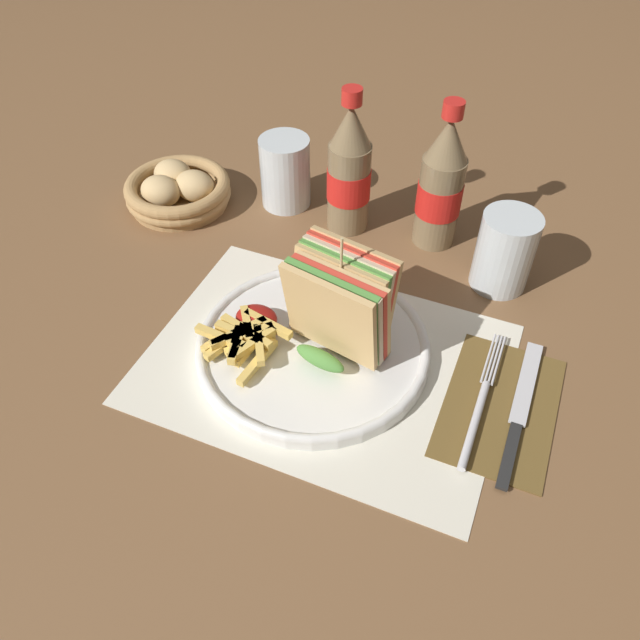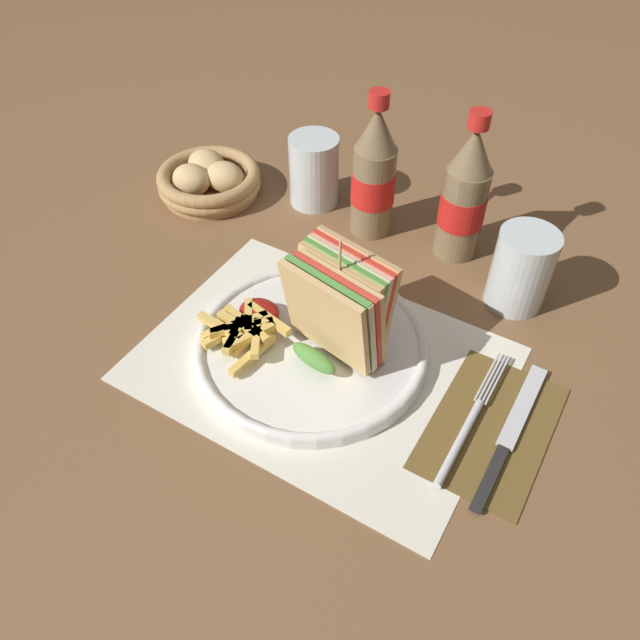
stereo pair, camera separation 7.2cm
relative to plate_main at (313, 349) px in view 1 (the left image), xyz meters
The scene contains 14 objects.
ground_plane 0.01m from the plate_main, 119.30° to the left, with size 4.00×4.00×0.00m, color brown.
placemat 0.02m from the plate_main, 22.42° to the right, with size 0.41×0.30×0.00m.
plate_main is the anchor object (origin of this frame).
club_sandwich 0.07m from the plate_main, 37.40° to the left, with size 0.13×0.11×0.15m.
fries_pile 0.08m from the plate_main, 155.56° to the right, with size 0.11×0.10×0.02m.
ketchup_blob 0.08m from the plate_main, behind, with size 0.05×0.04×0.02m.
napkin 0.22m from the plate_main, ahead, with size 0.12×0.18×0.00m.
fork 0.20m from the plate_main, ahead, with size 0.01×0.20×0.01m.
knife 0.24m from the plate_main, ahead, with size 0.02×0.21×0.00m.
coke_bottle_near 0.27m from the plate_main, 102.03° to the left, with size 0.06×0.06×0.21m.
coke_bottle_far 0.29m from the plate_main, 75.17° to the left, with size 0.06×0.06×0.21m.
glass_near 0.28m from the plate_main, 50.55° to the left, with size 0.07×0.07×0.10m.
glass_far 0.31m from the plate_main, 120.65° to the left, with size 0.07×0.07×0.10m.
bread_basket 0.37m from the plate_main, 146.54° to the left, with size 0.16×0.16×0.06m.
Camera 1 is at (0.20, -0.45, 0.56)m, focal length 35.00 mm.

